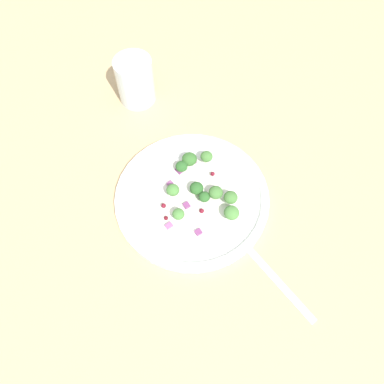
{
  "coord_description": "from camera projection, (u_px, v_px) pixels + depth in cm",
  "views": [
    {
      "loc": [
        -34.31,
        -4.64,
        61.16
      ],
      "look_at": [
        -2.22,
        -0.71,
        2.7
      ],
      "focal_mm": 35.84,
      "sensor_mm": 36.0,
      "label": 1
    }
  ],
  "objects": [
    {
      "name": "ground_plane",
      "position": [
        190.0,
        191.0,
        0.71
      ],
      "size": [
        180.0,
        180.0,
        2.0
      ],
      "primitive_type": "cube",
      "color": "tan"
    },
    {
      "name": "plate",
      "position": [
        192.0,
        197.0,
        0.68
      ],
      "size": [
        27.56,
        27.56,
        1.7
      ],
      "color": "white",
      "rests_on": "ground_plane"
    },
    {
      "name": "dressing_pool",
      "position": [
        192.0,
        196.0,
        0.68
      ],
      "size": [
        15.99,
        15.99,
        0.2
      ],
      "primitive_type": "cylinder",
      "color": "white",
      "rests_on": "plate"
    },
    {
      "name": "broccoli_floret_0",
      "position": [
        189.0,
        159.0,
        0.7
      ],
      "size": [
        2.76,
        2.76,
        2.79
      ],
      "color": "#9EC684",
      "rests_on": "plate"
    },
    {
      "name": "broccoli_floret_1",
      "position": [
        204.0,
        197.0,
        0.66
      ],
      "size": [
        1.97,
        1.97,
        2.0
      ],
      "color": "#8EB77A",
      "rests_on": "plate"
    },
    {
      "name": "broccoli_floret_2",
      "position": [
        207.0,
        157.0,
        0.7
      ],
      "size": [
        2.24,
        2.24,
        2.26
      ],
      "color": "#9EC684",
      "rests_on": "plate"
    },
    {
      "name": "broccoli_floret_3",
      "position": [
        197.0,
        188.0,
        0.67
      ],
      "size": [
        2.43,
        2.43,
        2.46
      ],
      "color": "#9EC684",
      "rests_on": "plate"
    },
    {
      "name": "broccoli_floret_4",
      "position": [
        231.0,
        198.0,
        0.66
      ],
      "size": [
        2.42,
        2.42,
        2.45
      ],
      "color": "#9EC684",
      "rests_on": "plate"
    },
    {
      "name": "broccoli_floret_5",
      "position": [
        182.0,
        167.0,
        0.69
      ],
      "size": [
        2.18,
        2.18,
        2.2
      ],
      "color": "#9EC684",
      "rests_on": "plate"
    },
    {
      "name": "broccoli_floret_6",
      "position": [
        216.0,
        193.0,
        0.66
      ],
      "size": [
        2.48,
        2.48,
        2.51
      ],
      "color": "#8EB77A",
      "rests_on": "plate"
    },
    {
      "name": "broccoli_floret_7",
      "position": [
        232.0,
        213.0,
        0.64
      ],
      "size": [
        2.62,
        2.62,
        2.65
      ],
      "color": "#8EB77A",
      "rests_on": "plate"
    },
    {
      "name": "broccoli_floret_8",
      "position": [
        178.0,
        214.0,
        0.65
      ],
      "size": [
        2.08,
        2.08,
        2.11
      ],
      "color": "#8EB77A",
      "rests_on": "plate"
    },
    {
      "name": "broccoli_floret_9",
      "position": [
        173.0,
        190.0,
        0.67
      ],
      "size": [
        2.3,
        2.3,
        2.33
      ],
      "color": "#ADD18E",
      "rests_on": "plate"
    },
    {
      "name": "cranberry_0",
      "position": [
        213.0,
        192.0,
        0.68
      ],
      "size": [
        0.81,
        0.81,
        0.81
      ],
      "primitive_type": "sphere",
      "color": "maroon",
      "rests_on": "plate"
    },
    {
      "name": "cranberry_1",
      "position": [
        166.0,
        218.0,
        0.66
      ],
      "size": [
        0.75,
        0.75,
        0.75
      ],
      "primitive_type": "sphere",
      "color": "maroon",
      "rests_on": "plate"
    },
    {
      "name": "cranberry_2",
      "position": [
        213.0,
        174.0,
        0.69
      ],
      "size": [
        0.8,
        0.8,
        0.8
      ],
      "primitive_type": "sphere",
      "color": "maroon",
      "rests_on": "plate"
    },
    {
      "name": "cranberry_3",
      "position": [
        202.0,
        211.0,
        0.66
      ],
      "size": [
        0.85,
        0.85,
        0.85
      ],
      "primitive_type": "sphere",
      "color": "maroon",
      "rests_on": "plate"
    },
    {
      "name": "cranberry_4",
      "position": [
        164.0,
        206.0,
        0.66
      ],
      "size": [
        0.86,
        0.86,
        0.86
      ],
      "primitive_type": "sphere",
      "color": "maroon",
      "rests_on": "plate"
    },
    {
      "name": "onion_bit_0",
      "position": [
        186.0,
        205.0,
        0.67
      ],
      "size": [
        1.5,
        1.5,
        0.48
      ],
      "primitive_type": "cube",
      "rotation": [
        0.0,
        0.0,
        2.25
      ],
      "color": "#843D75",
      "rests_on": "plate"
    },
    {
      "name": "onion_bit_1",
      "position": [
        170.0,
        184.0,
        0.69
      ],
      "size": [
        1.36,
        1.35,
        0.39
      ],
      "primitive_type": "cube",
      "rotation": [
        0.0,
        0.0,
        2.41
      ],
      "color": "#934C84",
      "rests_on": "plate"
    },
    {
      "name": "onion_bit_2",
      "position": [
        179.0,
        170.0,
        0.7
      ],
      "size": [
        1.73,
        1.75,
        0.51
      ],
      "primitive_type": "cube",
      "rotation": [
        0.0,
        0.0,
        0.86
      ],
      "color": "#843D75",
      "rests_on": "plate"
    },
    {
      "name": "onion_bit_3",
      "position": [
        169.0,
        226.0,
        0.65
      ],
      "size": [
        1.48,
        1.48,
        0.58
      ],
      "primitive_type": "cube",
      "rotation": [
        0.0,
        0.0,
        0.79
      ],
      "color": "#A35B93",
      "rests_on": "plate"
    },
    {
      "name": "onion_bit_4",
      "position": [
        198.0,
        232.0,
        0.64
      ],
      "size": [
        1.47,
        1.48,
        0.48
      ],
      "primitive_type": "cube",
      "rotation": [
        0.0,
        0.0,
        2.28
      ],
      "color": "#843D75",
      "rests_on": "plate"
    },
    {
      "name": "onion_bit_5",
      "position": [
        192.0,
        162.0,
        0.71
      ],
      "size": [
        1.21,
        1.5,
        0.58
      ],
      "primitive_type": "cube",
      "rotation": [
        0.0,
        0.0,
        1.91
      ],
      "color": "#843D75",
      "rests_on": "plate"
    },
    {
      "name": "fork",
      "position": [
        267.0,
        270.0,
        0.63
      ],
      "size": [
        14.45,
        14.4,
        0.5
      ],
      "color": "silver",
      "rests_on": "ground_plane"
    },
    {
      "name": "water_glass",
      "position": [
        135.0,
        81.0,
        0.77
      ],
      "size": [
        7.47,
        7.47,
        9.74
      ],
      "primitive_type": "cylinder",
      "color": "silver",
      "rests_on": "ground_plane"
    }
  ]
}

